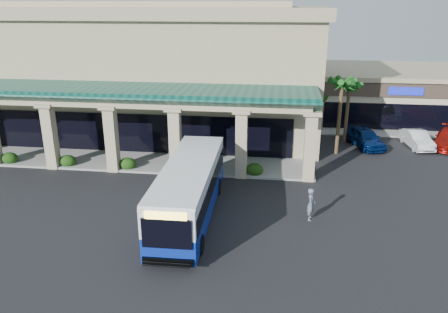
% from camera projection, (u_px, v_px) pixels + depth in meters
% --- Properties ---
extents(ground, '(110.00, 110.00, 0.00)m').
position_uv_depth(ground, '(207.00, 209.00, 25.16)').
color(ground, black).
extents(main_building, '(30.80, 14.80, 11.35)m').
position_uv_depth(main_building, '(148.00, 68.00, 39.17)').
color(main_building, tan).
rests_on(main_building, ground).
extents(arcade, '(30.00, 6.20, 5.70)m').
position_uv_depth(arcade, '(113.00, 126.00, 31.52)').
color(arcade, '#0A3C33').
rests_on(arcade, ground).
extents(strip_mall, '(22.50, 12.50, 4.90)m').
position_uv_depth(strip_mall, '(419.00, 93.00, 44.58)').
color(strip_mall, beige).
rests_on(strip_mall, ground).
extents(palm_0, '(2.40, 2.40, 6.60)m').
position_uv_depth(palm_0, '(340.00, 113.00, 33.30)').
color(palm_0, '#134A14').
rests_on(palm_0, ground).
extents(palm_1, '(2.40, 2.40, 5.80)m').
position_uv_depth(palm_1, '(347.00, 109.00, 36.12)').
color(palm_1, '#134A14').
rests_on(palm_1, ground).
extents(broadleaf_tree, '(2.60, 2.60, 4.81)m').
position_uv_depth(broadleaf_tree, '(318.00, 101.00, 41.20)').
color(broadleaf_tree, '#18380C').
rests_on(broadleaf_tree, ground).
extents(transit_bus, '(2.78, 11.15, 3.10)m').
position_uv_depth(transit_bus, '(190.00, 191.00, 23.80)').
color(transit_bus, '#0E2BA4').
rests_on(transit_bus, ground).
extents(pedestrian, '(0.55, 0.74, 1.82)m').
position_uv_depth(pedestrian, '(311.00, 204.00, 23.72)').
color(pedestrian, slate).
rests_on(pedestrian, ground).
extents(car_silver, '(3.12, 4.98, 1.58)m').
position_uv_depth(car_silver, '(365.00, 137.00, 35.75)').
color(car_silver, navy).
rests_on(car_silver, ground).
extents(car_white, '(1.99, 4.37, 1.39)m').
position_uv_depth(car_white, '(417.00, 139.00, 35.63)').
color(car_white, white).
rests_on(car_white, ground).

